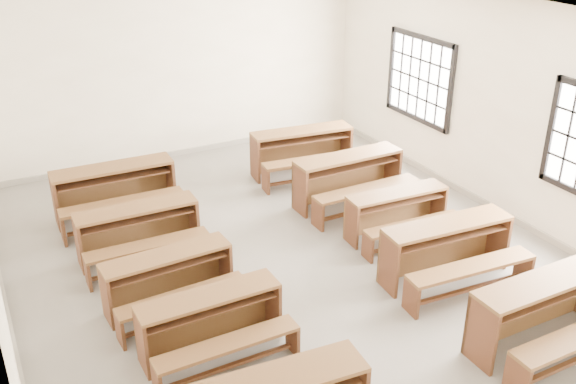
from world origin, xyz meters
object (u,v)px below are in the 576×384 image
desk_set_1 (212,320)px  desk_set_3 (139,229)px  desk_set_6 (448,247)px  desk_set_7 (398,211)px  desk_set_8 (350,176)px  desk_set_9 (303,149)px  desk_set_2 (169,277)px  desk_set_5 (545,309)px  desk_set_4 (115,188)px

desk_set_1 → desk_set_3: 2.29m
desk_set_6 → desk_set_7: (0.11, 1.20, -0.06)m
desk_set_3 → desk_set_8: size_ratio=0.91×
desk_set_3 → desk_set_9: (3.28, 1.43, 0.04)m
desk_set_7 → desk_set_9: bearing=96.1°
desk_set_1 → desk_set_2: (-0.13, 1.01, -0.00)m
desk_set_2 → desk_set_8: 3.63m
desk_set_2 → desk_set_3: 1.27m
desk_set_2 → desk_set_6: (3.29, -1.04, 0.05)m
desk_set_1 → desk_set_9: (3.15, 3.72, 0.06)m
desk_set_3 → desk_set_9: desk_set_9 is taller
desk_set_5 → desk_set_8: size_ratio=0.98×
desk_set_2 → desk_set_6: bearing=-20.3°
desk_set_2 → desk_set_7: (3.41, 0.15, -0.01)m
desk_set_4 → desk_set_6: 4.90m
desk_set_4 → desk_set_9: 3.26m
desk_set_5 → desk_set_1: bearing=154.3°
desk_set_4 → desk_set_9: size_ratio=0.98×
desk_set_1 → desk_set_7: bearing=19.1°
desk_set_5 → desk_set_7: (0.06, 2.70, -0.06)m
desk_set_7 → desk_set_8: 1.20m
desk_set_6 → desk_set_4: bearing=136.1°
desk_set_9 → desk_set_3: bearing=-149.9°
desk_set_8 → desk_set_9: 1.36m
desk_set_3 → desk_set_1: bearing=-85.5°
desk_set_1 → desk_set_4: 3.61m
desk_set_4 → desk_set_3: bearing=-89.2°
desk_set_5 → desk_set_6: 1.50m
desk_set_2 → desk_set_3: (-0.00, 1.27, 0.02)m
desk_set_1 → desk_set_3: desk_set_3 is taller
desk_set_3 → desk_set_4: (0.02, 1.33, 0.04)m
desk_set_1 → desk_set_9: desk_set_9 is taller
desk_set_1 → desk_set_3: size_ratio=0.95×
desk_set_3 → desk_set_5: 5.08m
desk_set_6 → desk_set_8: 2.40m
desk_set_2 → desk_set_9: bearing=36.8°
desk_set_4 → desk_set_8: 3.57m
desk_set_2 → desk_set_4: 2.60m
desk_set_7 → desk_set_2: bearing=-174.2°
desk_set_2 → desk_set_4: size_ratio=0.87×
desk_set_1 → desk_set_5: bearing=-26.0°
desk_set_4 → desk_set_7: (3.39, -2.45, -0.07)m
desk_set_9 → desk_set_4: bearing=-171.6°
desk_set_6 → desk_set_9: bearing=94.3°
desk_set_1 → desk_set_2: bearing=97.1°
desk_set_6 → desk_set_9: desk_set_9 is taller
desk_set_3 → desk_set_7: size_ratio=1.06×
desk_set_3 → desk_set_9: 3.58m
desk_set_5 → desk_set_6: size_ratio=0.98×
desk_set_6 → desk_set_7: desk_set_6 is taller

